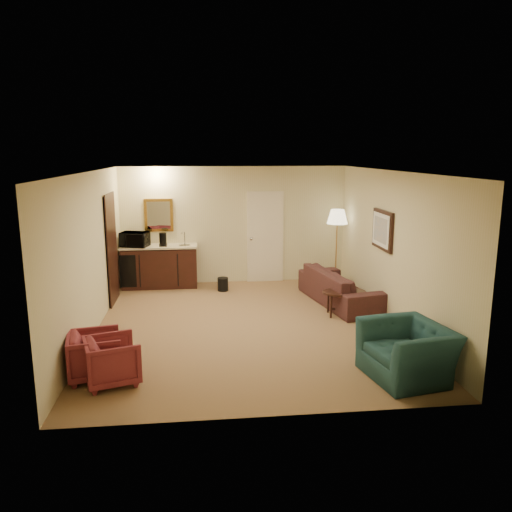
{
  "coord_description": "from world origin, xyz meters",
  "views": [
    {
      "loc": [
        -0.74,
        -8.05,
        2.91
      ],
      "look_at": [
        0.22,
        0.5,
        1.11
      ],
      "focal_mm": 35.0,
      "sensor_mm": 36.0,
      "label": 1
    }
  ],
  "objects_px": {
    "rose_chair_far": "(95,353)",
    "floor_lamp": "(336,248)",
    "wetbar_cabinet": "(160,266)",
    "sofa": "(341,281)",
    "microwave": "(135,238)",
    "coffee_table": "(344,303)",
    "waste_bin": "(223,284)",
    "coffee_maker": "(163,239)",
    "teal_armchair": "(408,343)",
    "rose_chair_near": "(112,358)"
  },
  "relations": [
    {
      "from": "sofa",
      "to": "waste_bin",
      "type": "bearing_deg",
      "value": 52.03
    },
    {
      "from": "teal_armchair",
      "to": "floor_lamp",
      "type": "distance_m",
      "value": 4.62
    },
    {
      "from": "sofa",
      "to": "waste_bin",
      "type": "xyz_separation_m",
      "value": [
        -2.25,
        1.15,
        -0.3
      ]
    },
    {
      "from": "rose_chair_near",
      "to": "rose_chair_far",
      "type": "relative_size",
      "value": 0.98
    },
    {
      "from": "wetbar_cabinet",
      "to": "coffee_table",
      "type": "distance_m",
      "value": 4.18
    },
    {
      "from": "waste_bin",
      "to": "coffee_table",
      "type": "bearing_deg",
      "value": -41.75
    },
    {
      "from": "microwave",
      "to": "rose_chair_far",
      "type": "bearing_deg",
      "value": -74.39
    },
    {
      "from": "wetbar_cabinet",
      "to": "floor_lamp",
      "type": "height_order",
      "value": "floor_lamp"
    },
    {
      "from": "sofa",
      "to": "rose_chair_far",
      "type": "distance_m",
      "value": 4.99
    },
    {
      "from": "floor_lamp",
      "to": "rose_chair_far",
      "type": "bearing_deg",
      "value": -136.35
    },
    {
      "from": "sofa",
      "to": "floor_lamp",
      "type": "distance_m",
      "value": 1.39
    },
    {
      "from": "sofa",
      "to": "coffee_table",
      "type": "xyz_separation_m",
      "value": [
        -0.15,
        -0.73,
        -0.21
      ]
    },
    {
      "from": "rose_chair_far",
      "to": "wetbar_cabinet",
      "type": "bearing_deg",
      "value": -17.84
    },
    {
      "from": "wetbar_cabinet",
      "to": "floor_lamp",
      "type": "bearing_deg",
      "value": -4.75
    },
    {
      "from": "microwave",
      "to": "coffee_maker",
      "type": "relative_size",
      "value": 1.93
    },
    {
      "from": "microwave",
      "to": "coffee_maker",
      "type": "bearing_deg",
      "value": 14.02
    },
    {
      "from": "sofa",
      "to": "rose_chair_far",
      "type": "height_order",
      "value": "sofa"
    },
    {
      "from": "microwave",
      "to": "rose_chair_near",
      "type": "bearing_deg",
      "value": -71.27
    },
    {
      "from": "rose_chair_far",
      "to": "microwave",
      "type": "xyz_separation_m",
      "value": [
        0.0,
        4.4,
        0.77
      ]
    },
    {
      "from": "rose_chair_far",
      "to": "microwave",
      "type": "bearing_deg",
      "value": -11.46
    },
    {
      "from": "coffee_table",
      "to": "waste_bin",
      "type": "height_order",
      "value": "coffee_table"
    },
    {
      "from": "coffee_table",
      "to": "microwave",
      "type": "xyz_separation_m",
      "value": [
        -3.95,
        2.28,
        0.89
      ]
    },
    {
      "from": "wetbar_cabinet",
      "to": "teal_armchair",
      "type": "height_order",
      "value": "teal_armchair"
    },
    {
      "from": "wetbar_cabinet",
      "to": "floor_lamp",
      "type": "xyz_separation_m",
      "value": [
        3.85,
        -0.32,
        0.39
      ]
    },
    {
      "from": "teal_armchair",
      "to": "floor_lamp",
      "type": "height_order",
      "value": "floor_lamp"
    },
    {
      "from": "sofa",
      "to": "teal_armchair",
      "type": "xyz_separation_m",
      "value": [
        -0.05,
        -3.3,
        0.04
      ]
    },
    {
      "from": "sofa",
      "to": "coffee_table",
      "type": "distance_m",
      "value": 0.77
    },
    {
      "from": "coffee_table",
      "to": "coffee_maker",
      "type": "xyz_separation_m",
      "value": [
        -3.35,
        2.27,
        0.84
      ]
    },
    {
      "from": "coffee_table",
      "to": "waste_bin",
      "type": "relative_size",
      "value": 2.77
    },
    {
      "from": "wetbar_cabinet",
      "to": "sofa",
      "type": "relative_size",
      "value": 0.73
    },
    {
      "from": "floor_lamp",
      "to": "coffee_maker",
      "type": "distance_m",
      "value": 3.77
    },
    {
      "from": "teal_armchair",
      "to": "coffee_maker",
      "type": "xyz_separation_m",
      "value": [
        -3.45,
        4.83,
        0.59
      ]
    },
    {
      "from": "wetbar_cabinet",
      "to": "rose_chair_far",
      "type": "relative_size",
      "value": 2.43
    },
    {
      "from": "coffee_table",
      "to": "coffee_maker",
      "type": "distance_m",
      "value": 4.13
    },
    {
      "from": "waste_bin",
      "to": "microwave",
      "type": "bearing_deg",
      "value": 167.58
    },
    {
      "from": "coffee_table",
      "to": "sofa",
      "type": "bearing_deg",
      "value": 78.37
    },
    {
      "from": "wetbar_cabinet",
      "to": "teal_armchair",
      "type": "relative_size",
      "value": 1.5
    },
    {
      "from": "wetbar_cabinet",
      "to": "rose_chair_near",
      "type": "xyz_separation_m",
      "value": [
        -0.25,
        -4.66,
        -0.13
      ]
    },
    {
      "from": "rose_chair_far",
      "to": "floor_lamp",
      "type": "bearing_deg",
      "value": -57.81
    },
    {
      "from": "rose_chair_near",
      "to": "coffee_table",
      "type": "height_order",
      "value": "rose_chair_near"
    },
    {
      "from": "rose_chair_near",
      "to": "coffee_table",
      "type": "xyz_separation_m",
      "value": [
        3.7,
        2.31,
        -0.1
      ]
    },
    {
      "from": "waste_bin",
      "to": "coffee_maker",
      "type": "bearing_deg",
      "value": 162.69
    },
    {
      "from": "teal_armchair",
      "to": "waste_bin",
      "type": "distance_m",
      "value": 4.97
    },
    {
      "from": "wetbar_cabinet",
      "to": "microwave",
      "type": "distance_m",
      "value": 0.82
    },
    {
      "from": "coffee_table",
      "to": "waste_bin",
      "type": "xyz_separation_m",
      "value": [
        -2.1,
        1.87,
        -0.08
      ]
    },
    {
      "from": "teal_armchair",
      "to": "rose_chair_far",
      "type": "distance_m",
      "value": 4.08
    },
    {
      "from": "teal_armchair",
      "to": "coffee_table",
      "type": "height_order",
      "value": "teal_armchair"
    },
    {
      "from": "teal_armchair",
      "to": "rose_chair_near",
      "type": "relative_size",
      "value": 1.65
    },
    {
      "from": "waste_bin",
      "to": "coffee_maker",
      "type": "relative_size",
      "value": 0.97
    },
    {
      "from": "waste_bin",
      "to": "coffee_maker",
      "type": "height_order",
      "value": "coffee_maker"
    }
  ]
}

